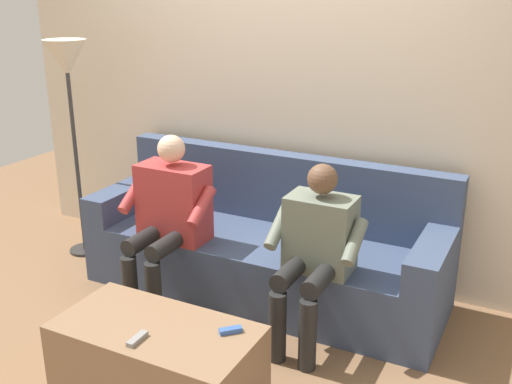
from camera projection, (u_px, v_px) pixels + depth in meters
name	position (u px, v px, depth m)	size (l,w,h in m)	color
ground_plane	(212.00, 342.00, 3.57)	(8.00, 8.00, 0.00)	#846042
back_wall	(297.00, 82.00, 4.11)	(4.60, 0.06, 2.73)	beige
couch	(266.00, 250.00, 4.08)	(2.40, 0.80, 0.91)	#3D4C6B
coffee_table	(158.00, 360.00, 3.06)	(1.02, 0.53, 0.40)	#8C6B4C
person_left_seated	(315.00, 246.00, 3.43)	(0.54, 0.55, 1.06)	slate
person_right_seated	(168.00, 212.00, 3.86)	(0.60, 0.55, 1.11)	#B23838
remote_blue	(231.00, 330.00, 2.94)	(0.11, 0.04, 0.02)	#3860B7
remote_gray	(138.00, 339.00, 2.87)	(0.13, 0.04, 0.02)	gray
floor_lamp	(67.00, 72.00, 4.32)	(0.31, 0.31, 1.63)	#2D2D2D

